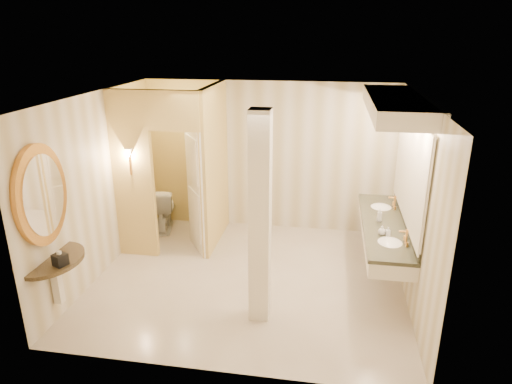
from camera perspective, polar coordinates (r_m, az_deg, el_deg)
floor at (r=6.97m, az=-0.93°, el=-10.74°), size 4.50×4.50×0.00m
ceiling at (r=6.07m, az=-1.07°, el=11.83°), size 4.50×4.50×0.00m
wall_back at (r=8.28m, az=1.50°, el=4.42°), size 4.50×0.02×2.70m
wall_front at (r=4.61m, az=-5.52°, el=-8.65°), size 4.50×0.02×2.70m
wall_left at (r=7.13m, az=-19.09°, el=0.77°), size 0.02×4.00×2.70m
wall_right at (r=6.40m, az=19.23°, el=-1.36°), size 0.02×4.00×2.70m
toilet_closet at (r=7.54m, az=-8.16°, el=2.96°), size 1.50×1.55×2.70m
wall_sconce at (r=7.25m, az=-15.58°, el=4.60°), size 0.14×0.14×0.42m
vanity at (r=6.65m, az=16.68°, el=2.23°), size 0.75×2.58×2.09m
console_shelf at (r=6.01m, az=-24.85°, el=-3.59°), size 0.95×0.95×1.93m
pillar at (r=5.52m, az=0.50°, el=-3.58°), size 0.25×0.25×2.70m
tissue_box at (r=5.95m, az=-23.28°, el=-7.78°), size 0.19×0.19×0.14m
toilet at (r=8.60m, az=-11.62°, el=-2.00°), size 0.62×0.89×0.82m
soap_bottle_a at (r=6.48m, az=16.16°, el=-4.74°), size 0.07×0.07×0.12m
soap_bottle_b at (r=6.48m, az=15.46°, el=-4.62°), size 0.13×0.13×0.13m
soap_bottle_c at (r=6.89m, az=15.19°, el=-2.81°), size 0.08×0.08×0.20m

